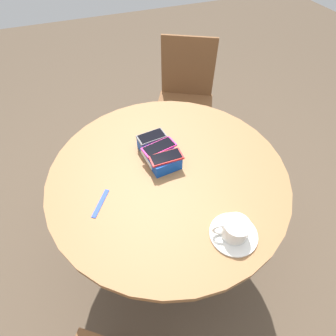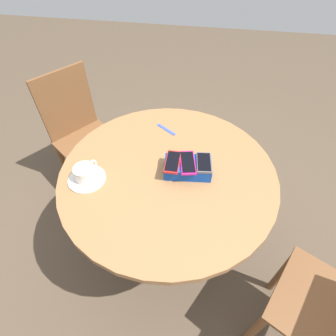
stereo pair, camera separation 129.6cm
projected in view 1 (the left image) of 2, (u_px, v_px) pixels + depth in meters
ground_plane at (168, 247)px, 1.64m from camera, size 8.00×8.00×0.00m
round_table at (168, 189)px, 1.18m from camera, size 0.99×0.99×0.75m
phone_box at (159, 153)px, 1.11m from camera, size 0.22×0.14×0.06m
phone_gray at (151, 137)px, 1.12m from camera, size 0.08×0.13×0.01m
phone_magenta at (159, 147)px, 1.08m from camera, size 0.09×0.15×0.01m
phone_red at (166, 157)px, 1.04m from camera, size 0.06×0.13×0.01m
saucer at (233, 234)px, 0.89m from camera, size 0.16×0.16×0.01m
coffee_cup at (235, 229)px, 0.86m from camera, size 0.09×0.12×0.07m
lanyard_strap at (101, 203)px, 0.98m from camera, size 0.11×0.09×0.00m
chair_near_window at (185, 104)px, 1.86m from camera, size 0.52×0.52×0.88m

